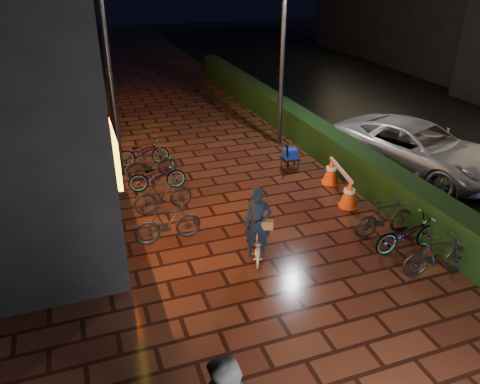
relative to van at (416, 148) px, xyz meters
name	(u,v)px	position (x,y,z in m)	size (l,w,h in m)	color
ground	(305,269)	(-5.34, -3.43, -0.73)	(80.00, 80.00, 0.00)	#381911
asphalt_road	(469,139)	(3.66, 1.57, -0.73)	(11.00, 60.00, 0.01)	black
hedge	(288,118)	(-2.04, 4.57, -0.23)	(0.70, 20.00, 1.00)	black
van	(416,148)	(0.00, 0.00, 0.00)	(2.41, 5.22, 1.45)	#9E9DA2
lamp_post_hedge	(282,54)	(-2.89, 3.43, 2.29)	(0.52, 0.15, 5.49)	black
lamp_post_sf	(109,71)	(-8.34, 2.61, 2.34)	(0.54, 0.16, 5.59)	black
cyclist	(257,233)	(-6.14, -2.71, -0.11)	(0.81, 1.24, 1.68)	silver
traffic_barrier	(340,181)	(-2.93, -0.65, -0.35)	(0.77, 1.90, 0.77)	#E8470C
cart_assembly	(290,155)	(-3.51, 1.26, -0.23)	(0.56, 0.53, 0.97)	black
parked_bikes_storefront	(155,178)	(-7.60, 1.13, -0.29)	(1.83, 5.10, 0.92)	black
parked_bikes_hedge	(409,235)	(-2.97, -3.61, -0.29)	(1.66, 2.21, 0.92)	black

